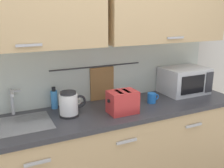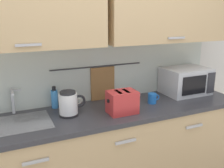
{
  "view_description": "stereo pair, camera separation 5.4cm",
  "coord_description": "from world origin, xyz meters",
  "px_view_note": "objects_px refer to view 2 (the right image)",
  "views": [
    {
      "loc": [
        -0.88,
        -1.59,
        1.72
      ],
      "look_at": [
        0.03,
        0.33,
        1.12
      ],
      "focal_mm": 40.77,
      "sensor_mm": 36.0,
      "label": 1
    },
    {
      "loc": [
        -0.83,
        -1.61,
        1.72
      ],
      "look_at": [
        0.03,
        0.33,
        1.12
      ],
      "focal_mm": 40.77,
      "sensor_mm": 36.0,
      "label": 2
    }
  ],
  "objects_px": {
    "microwave": "(186,81)",
    "mixing_bowl": "(129,97)",
    "electric_kettle": "(69,104)",
    "dish_soap_bottle": "(55,98)",
    "mug_near_sink": "(73,102)",
    "mug_by_kettle": "(152,98)",
    "toaster": "(122,102)"
  },
  "relations": [
    {
      "from": "microwave",
      "to": "mixing_bowl",
      "type": "relative_size",
      "value": 2.15
    },
    {
      "from": "electric_kettle",
      "to": "dish_soap_bottle",
      "type": "height_order",
      "value": "electric_kettle"
    },
    {
      "from": "mug_near_sink",
      "to": "mug_by_kettle",
      "type": "relative_size",
      "value": 1.0
    },
    {
      "from": "toaster",
      "to": "microwave",
      "type": "bearing_deg",
      "value": 14.6
    },
    {
      "from": "microwave",
      "to": "electric_kettle",
      "type": "bearing_deg",
      "value": -175.82
    },
    {
      "from": "electric_kettle",
      "to": "mug_near_sink",
      "type": "height_order",
      "value": "electric_kettle"
    },
    {
      "from": "mug_near_sink",
      "to": "electric_kettle",
      "type": "bearing_deg",
      "value": -116.62
    },
    {
      "from": "toaster",
      "to": "mug_near_sink",
      "type": "bearing_deg",
      "value": 138.72
    },
    {
      "from": "mug_near_sink",
      "to": "toaster",
      "type": "height_order",
      "value": "toaster"
    },
    {
      "from": "electric_kettle",
      "to": "mug_near_sink",
      "type": "distance_m",
      "value": 0.2
    },
    {
      "from": "microwave",
      "to": "mixing_bowl",
      "type": "xyz_separation_m",
      "value": [
        -0.66,
        0.01,
        -0.09
      ]
    },
    {
      "from": "microwave",
      "to": "electric_kettle",
      "type": "height_order",
      "value": "microwave"
    },
    {
      "from": "dish_soap_bottle",
      "to": "mug_by_kettle",
      "type": "xyz_separation_m",
      "value": [
        0.86,
        -0.25,
        -0.04
      ]
    },
    {
      "from": "mug_near_sink",
      "to": "microwave",
      "type": "bearing_deg",
      "value": -3.74
    },
    {
      "from": "microwave",
      "to": "toaster",
      "type": "relative_size",
      "value": 1.8
    },
    {
      "from": "dish_soap_bottle",
      "to": "mixing_bowl",
      "type": "height_order",
      "value": "dish_soap_bottle"
    },
    {
      "from": "mug_by_kettle",
      "to": "toaster",
      "type": "bearing_deg",
      "value": -164.75
    },
    {
      "from": "mixing_bowl",
      "to": "dish_soap_bottle",
      "type": "bearing_deg",
      "value": 170.1
    },
    {
      "from": "microwave",
      "to": "electric_kettle",
      "type": "distance_m",
      "value": 1.27
    },
    {
      "from": "electric_kettle",
      "to": "mixing_bowl",
      "type": "relative_size",
      "value": 1.06
    },
    {
      "from": "mixing_bowl",
      "to": "toaster",
      "type": "relative_size",
      "value": 0.84
    },
    {
      "from": "microwave",
      "to": "toaster",
      "type": "xyz_separation_m",
      "value": [
        -0.85,
        -0.22,
        -0.04
      ]
    },
    {
      "from": "mug_near_sink",
      "to": "mug_by_kettle",
      "type": "bearing_deg",
      "value": -15.75
    },
    {
      "from": "microwave",
      "to": "toaster",
      "type": "bearing_deg",
      "value": -165.4
    },
    {
      "from": "dish_soap_bottle",
      "to": "mug_near_sink",
      "type": "xyz_separation_m",
      "value": [
        0.16,
        -0.05,
        -0.04
      ]
    },
    {
      "from": "mixing_bowl",
      "to": "mug_near_sink",
      "type": "bearing_deg",
      "value": 172.92
    },
    {
      "from": "mug_by_kettle",
      "to": "microwave",
      "type": "bearing_deg",
      "value": 14.12
    },
    {
      "from": "mug_by_kettle",
      "to": "electric_kettle",
      "type": "bearing_deg",
      "value": 177.95
    },
    {
      "from": "dish_soap_bottle",
      "to": "mug_near_sink",
      "type": "relative_size",
      "value": 1.63
    },
    {
      "from": "toaster",
      "to": "electric_kettle",
      "type": "bearing_deg",
      "value": 163.28
    },
    {
      "from": "dish_soap_bottle",
      "to": "mug_by_kettle",
      "type": "distance_m",
      "value": 0.9
    },
    {
      "from": "electric_kettle",
      "to": "mixing_bowl",
      "type": "distance_m",
      "value": 0.62
    }
  ]
}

